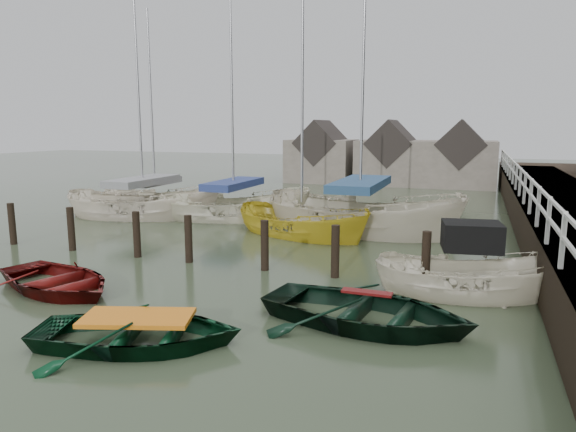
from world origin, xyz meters
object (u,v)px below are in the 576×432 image
at_px(rowboat_dkgreen, 366,325).
at_px(rowboat_green, 139,345).
at_px(sailboat_b, 234,217).
at_px(sailboat_c, 302,235).
at_px(sailboat_a, 144,216).
at_px(sailboat_e, 156,207).
at_px(motorboat, 468,293).
at_px(rowboat_red, 58,291).
at_px(sailboat_d, 359,230).

bearing_deg(rowboat_dkgreen, rowboat_green, 131.03).
relative_size(sailboat_b, sailboat_c, 1.15).
height_order(sailboat_a, sailboat_c, sailboat_a).
distance_m(rowboat_dkgreen, sailboat_a, 14.73).
bearing_deg(rowboat_green, sailboat_a, 17.07).
xyz_separation_m(rowboat_dkgreen, sailboat_e, (-12.63, 11.18, 0.07)).
height_order(motorboat, sailboat_e, sailboat_e).
distance_m(sailboat_c, sailboat_e, 9.32).
relative_size(rowboat_green, sailboat_e, 0.36).
xyz_separation_m(sailboat_c, sailboat_e, (-8.65, 3.46, 0.05)).
bearing_deg(rowboat_green, motorboat, -66.74).
bearing_deg(sailboat_e, rowboat_dkgreen, -133.80).
distance_m(rowboat_red, rowboat_dkgreen, 7.48).
bearing_deg(sailboat_c, sailboat_a, 101.02).
relative_size(motorboat, sailboat_b, 0.38).
distance_m(sailboat_a, sailboat_b, 4.03).
bearing_deg(sailboat_d, sailboat_e, 91.84).
bearing_deg(rowboat_red, sailboat_e, 41.45).
distance_m(rowboat_red, sailboat_e, 12.70).
bearing_deg(sailboat_c, rowboat_red, 176.95).
bearing_deg(rowboat_red, sailboat_d, -11.71).
bearing_deg(motorboat, rowboat_dkgreen, 134.39).
distance_m(sailboat_b, sailboat_c, 4.39).
distance_m(sailboat_a, sailboat_c, 7.82).
relative_size(sailboat_a, sailboat_e, 1.04).
height_order(motorboat, sailboat_b, sailboat_b).
xyz_separation_m(sailboat_a, sailboat_b, (3.91, 0.94, 0.00)).
height_order(rowboat_dkgreen, sailboat_d, sailboat_d).
height_order(sailboat_c, sailboat_e, sailboat_c).
relative_size(rowboat_red, rowboat_green, 1.01).
distance_m(rowboat_green, sailboat_a, 13.89).
bearing_deg(sailboat_b, sailboat_d, -115.09).
bearing_deg(rowboat_dkgreen, sailboat_c, 35.32).
bearing_deg(rowboat_red, motorboat, -55.05).
xyz_separation_m(rowboat_red, rowboat_green, (3.79, -1.96, 0.00)).
distance_m(rowboat_dkgreen, sailboat_b, 12.59).
bearing_deg(sailboat_c, rowboat_dkgreen, -132.56).
xyz_separation_m(rowboat_red, sailboat_d, (5.32, 9.53, 0.06)).
xyz_separation_m(sailboat_b, sailboat_d, (5.64, -0.78, -0.01)).
bearing_deg(sailboat_a, rowboat_dkgreen, -141.93).
distance_m(motorboat, sailboat_b, 12.15).
bearing_deg(sailboat_d, sailboat_a, 103.93).
relative_size(rowboat_green, sailboat_c, 0.36).
height_order(rowboat_red, motorboat, motorboat).
xyz_separation_m(sailboat_c, sailboat_d, (1.83, 1.40, 0.04)).
xyz_separation_m(motorboat, sailboat_d, (-4.02, 6.59, -0.04)).
distance_m(rowboat_green, sailboat_e, 16.25).
relative_size(rowboat_dkgreen, sailboat_c, 0.41).
height_order(motorboat, sailboat_a, sailboat_a).
bearing_deg(sailboat_b, rowboat_red, 164.60).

